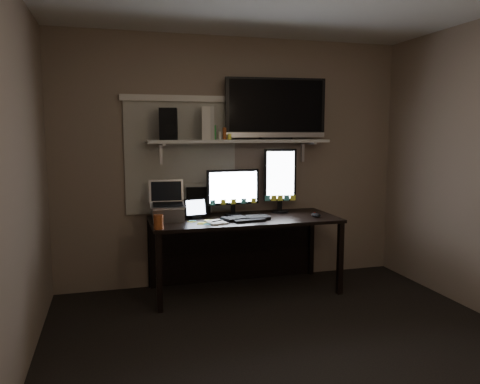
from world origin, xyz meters
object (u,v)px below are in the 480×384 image
object	(u,v)px
desk	(241,233)
speaker	(168,124)
tablet	(196,208)
game_console	(207,123)
monitor_landscape	(233,192)
keyboard	(246,218)
monitor_portrait	(280,180)
cup	(159,222)
mouse	(316,215)
laptop	(168,201)
tv	(276,109)

from	to	relation	value
desk	speaker	distance (m)	1.28
tablet	game_console	distance (m)	0.83
monitor_landscape	keyboard	world-z (taller)	monitor_landscape
monitor_portrait	cup	distance (m)	1.42
mouse	laptop	distance (m)	1.44
desk	mouse	distance (m)	0.76
tv	game_console	distance (m)	0.72
cup	tv	distance (m)	1.67
mouse	keyboard	bearing A→B (deg)	159.00
mouse	monitor_landscape	bearing A→B (deg)	142.22
desk	keyboard	distance (m)	0.28
mouse	cup	world-z (taller)	cup
cup	monitor_portrait	bearing A→B (deg)	21.50
keyboard	tv	size ratio (longest dim) A/B	0.45
monitor_landscape	laptop	world-z (taller)	monitor_landscape
tv	speaker	xyz separation A→B (m)	(-1.08, -0.04, -0.16)
laptop	mouse	bearing A→B (deg)	-4.55
monitor_landscape	tablet	xyz separation A→B (m)	(-0.39, -0.07, -0.14)
tablet	speaker	distance (m)	0.84
game_console	cup	bearing A→B (deg)	-120.25
monitor_landscape	desk	bearing A→B (deg)	-29.68
cup	mouse	bearing A→B (deg)	5.81
desk	speaker	size ratio (longest dim) A/B	6.10
desk	laptop	xyz separation A→B (m)	(-0.73, -0.07, 0.36)
cup	tv	world-z (taller)	tv
monitor_landscape	mouse	xyz separation A→B (m)	(0.76, -0.31, -0.21)
monitor_landscape	game_console	size ratio (longest dim) A/B	1.70
monitor_landscape	monitor_portrait	distance (m)	0.52
monitor_landscape	keyboard	xyz separation A→B (m)	(0.07, -0.24, -0.22)
tablet	tv	world-z (taller)	tv
keyboard	tv	world-z (taller)	tv
mouse	laptop	size ratio (longest dim) A/B	0.31
monitor_landscape	tablet	world-z (taller)	monitor_landscape
desk	laptop	world-z (taller)	laptop
tablet	game_console	xyz separation A→B (m)	(0.15, 0.12, 0.81)
cup	game_console	world-z (taller)	game_console
keyboard	laptop	size ratio (longest dim) A/B	1.24
monitor_portrait	mouse	distance (m)	0.53
tablet	speaker	bearing A→B (deg)	149.05
keyboard	speaker	distance (m)	1.15
keyboard	tablet	xyz separation A→B (m)	(-0.46, 0.17, 0.08)
game_console	mouse	bearing A→B (deg)	-3.76
keyboard	monitor_portrait	bearing A→B (deg)	26.72
laptop	cup	size ratio (longest dim) A/B	2.99
monitor_portrait	laptop	xyz separation A→B (m)	(-1.17, -0.16, -0.15)
desk	monitor_portrait	distance (m)	0.68
monitor_portrait	cup	xyz separation A→B (m)	(-1.29, -0.51, -0.27)
tv	game_console	world-z (taller)	tv
tablet	mouse	bearing A→B (deg)	-22.92
monitor_landscape	cup	size ratio (longest dim) A/B	4.36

